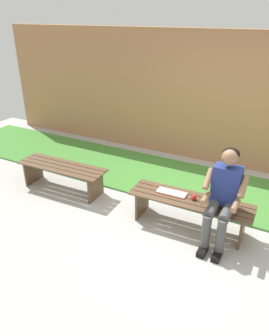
{
  "coord_description": "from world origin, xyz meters",
  "views": [
    {
      "loc": [
        -1.07,
        3.57,
        2.68
      ],
      "look_at": [
        0.76,
        0.15,
        0.79
      ],
      "focal_mm": 34.31,
      "sensor_mm": 36.0,
      "label": 1
    }
  ],
  "objects_px": {
    "bench_near": "(190,206)",
    "bench_far": "(62,172)",
    "apple": "(194,197)",
    "book_open": "(172,193)",
    "person_seated": "(223,195)"
  },
  "relations": [
    {
      "from": "person_seated",
      "to": "book_open",
      "type": "distance_m",
      "value": 0.75
    },
    {
      "from": "apple",
      "to": "book_open",
      "type": "bearing_deg",
      "value": -2.2
    },
    {
      "from": "bench_far",
      "to": "person_seated",
      "type": "distance_m",
      "value": 2.64
    },
    {
      "from": "person_seated",
      "to": "book_open",
      "type": "height_order",
      "value": "person_seated"
    },
    {
      "from": "apple",
      "to": "book_open",
      "type": "relative_size",
      "value": 0.17
    },
    {
      "from": "apple",
      "to": "book_open",
      "type": "distance_m",
      "value": 0.32
    },
    {
      "from": "bench_near",
      "to": "apple",
      "type": "xyz_separation_m",
      "value": [
        -0.04,
        -0.01,
        0.14
      ]
    },
    {
      "from": "person_seated",
      "to": "apple",
      "type": "relative_size",
      "value": 17.61
    },
    {
      "from": "book_open",
      "to": "bench_near",
      "type": "bearing_deg",
      "value": 174.23
    },
    {
      "from": "person_seated",
      "to": "apple",
      "type": "bearing_deg",
      "value": -15.29
    },
    {
      "from": "bench_near",
      "to": "bench_far",
      "type": "distance_m",
      "value": 2.18
    },
    {
      "from": "bench_far",
      "to": "person_seated",
      "type": "height_order",
      "value": "person_seated"
    },
    {
      "from": "bench_far",
      "to": "bench_near",
      "type": "bearing_deg",
      "value": 180.0
    },
    {
      "from": "bench_near",
      "to": "apple",
      "type": "height_order",
      "value": "apple"
    },
    {
      "from": "bench_far",
      "to": "book_open",
      "type": "bearing_deg",
      "value": -179.43
    }
  ]
}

